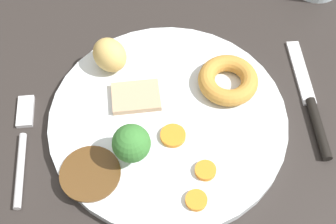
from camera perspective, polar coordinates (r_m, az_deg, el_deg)
The scene contains 12 objects.
dining_table at distance 59.41cm, azimuth -3.64°, elevation -1.25°, with size 120.00×84.00×3.60cm, color #2B2623.
dinner_plate at distance 56.57cm, azimuth -0.00°, elevation -0.92°, with size 29.46×29.46×1.40cm, color white.
gravy_pool at distance 52.93cm, azimuth -9.72°, elevation -7.59°, with size 7.01×7.01×0.30cm, color #563819.
meat_slice_main at distance 57.22cm, azimuth -4.14°, elevation 1.91°, with size 6.02×4.47×0.80cm, color tan.
yorkshire_pudding at distance 58.22cm, azimuth 7.52°, elevation 3.98°, with size 7.65×7.65×2.16cm, color #C68938.
roast_potato_left at distance 59.28cm, azimuth -7.30°, elevation 7.11°, with size 4.79×4.01×4.39cm, color #D8B260.
carrot_coin_front at distance 50.86cm, azimuth 3.56°, elevation -10.96°, with size 2.45×2.45×0.61cm, color orange.
carrot_coin_back at distance 54.26cm, azimuth 0.62°, elevation -2.98°, with size 3.06×3.06×0.58cm, color orange.
carrot_coin_side at distance 52.32cm, azimuth 4.71°, elevation -7.31°, with size 2.46×2.46×0.65cm, color orange.
broccoli_floret at distance 50.60cm, azimuth -4.61°, elevation -3.98°, with size 4.38×4.38×5.48cm.
fork at distance 57.90cm, azimuth -17.76°, elevation -3.91°, with size 2.39×15.31×0.90cm.
knife at distance 60.71cm, azimuth 17.54°, elevation 0.68°, with size 2.95×18.56×1.20cm.
Camera 1 is at (-1.11, -30.78, 52.60)cm, focal length 48.68 mm.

